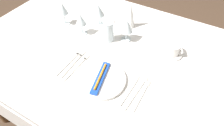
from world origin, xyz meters
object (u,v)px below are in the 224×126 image
Objects in this scene: fork_outer at (78,66)px; dinner_knife at (129,90)px; wine_glass_left at (63,10)px; drink_tumbler at (108,32)px; coffee_cup_left at (172,49)px; wine_glass_far at (127,27)px; spoon_dessert at (143,92)px; napkin_folded at (130,15)px; dinner_plate at (100,79)px; wine_glass_centre at (81,21)px; fork_salad at (70,61)px; fork_inner at (74,62)px; toothbrush_package at (100,77)px; wine_glass_right at (98,11)px; spoon_soup at (139,88)px.

dinner_knife is at bearing -0.43° from fork_outer.
drink_tumbler is at bearing 0.33° from wine_glass_left.
wine_glass_far reaches higher than coffee_cup_left.
napkin_folded reaches higher than spoon_dessert.
fork_outer is at bearing -99.22° from napkin_folded.
fork_outer is 0.31m from dinner_knife.
napkin_folded reaches higher than dinner_plate.
spoon_dessert is 1.45× the size of wine_glass_far.
wine_glass_centre is at bearing 121.25° from fork_outer.
coffee_cup_left is at bearing 36.31° from fork_salad.
coffee_cup_left is 0.86× the size of drink_tumbler.
fork_inner is at bearing -43.49° from wine_glass_left.
wine_glass_right is (-0.27, 0.40, 0.07)m from toothbrush_package.
spoon_dessert is 0.57m from wine_glass_centre.
wine_glass_right is (0.04, 0.14, 0.01)m from wine_glass_centre.
dinner_plate is at bearing -123.29° from coffee_cup_left.
dinner_knife is at bearing -1.87° from fork_salad.
wine_glass_centre reaches higher than dinner_knife.
dinner_knife is (0.37, -0.01, 0.00)m from fork_salad.
wine_glass_centre is 0.14m from wine_glass_right.
fork_salad is 1.44× the size of wine_glass_left.
dinner_plate is at bearing 0.00° from toothbrush_package.
wine_glass_left is (-0.46, 0.30, 0.10)m from dinner_plate.
drink_tumbler is at bearing 143.95° from spoon_dessert.
drink_tumbler is at bearing -104.29° from napkin_folded.
wine_glass_left reaches higher than spoon_soup.
toothbrush_package reaches higher than dinner_knife.
wine_glass_centre is 0.16m from wine_glass_left.
spoon_dessert is 0.54m from napkin_folded.
wine_glass_far reaches higher than dinner_knife.
coffee_cup_left is at bearing 76.14° from dinner_knife.
spoon_dessert reaches higher than dinner_knife.
dinner_plate is 1.77× the size of wine_glass_right.
fork_inner is at bearing -142.26° from coffee_cup_left.
wine_glass_right is at bearing -156.63° from napkin_folded.
coffee_cup_left reaches higher than spoon_soup.
wine_glass_far is (0.27, 0.08, 0.00)m from wine_glass_centre.
wine_glass_far reaches higher than toothbrush_package.
fork_outer is at bearing -58.75° from wine_glass_centre.
wine_glass_far is (-0.04, 0.35, 0.07)m from toothbrush_package.
fork_outer is at bearing 179.57° from dinner_knife.
spoon_soup is at bearing 2.54° from fork_inner.
spoon_soup is (0.40, 0.02, 0.00)m from fork_salad.
dinner_knife is 1.51× the size of wine_glass_right.
spoon_dessert is at bearing 3.40° from fork_outer.
napkin_folded is (-0.08, 0.48, 0.06)m from toothbrush_package.
wine_glass_left is at bearing 156.09° from dinner_knife.
toothbrush_package reaches higher than dinner_plate.
fork_salad is at bearing 171.13° from dinner_plate.
fork_salad is 2.05× the size of coffee_cup_left.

